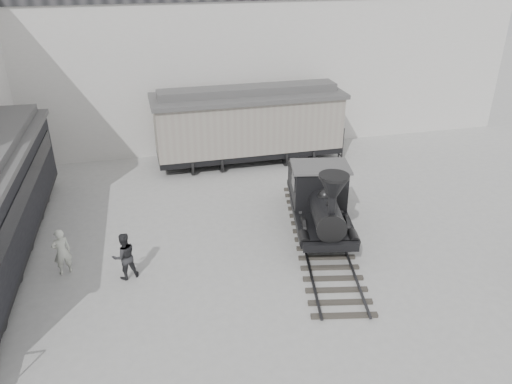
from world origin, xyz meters
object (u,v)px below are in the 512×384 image
object	(u,v)px
locomotive	(320,203)
visitor_a	(62,252)
boxcar	(248,123)
visitor_b	(124,256)

from	to	relation	value
locomotive	visitor_a	size ratio (longest dim) A/B	5.62
boxcar	visitor_a	distance (m)	12.30
locomotive	boxcar	xyz separation A→B (m)	(-1.05, 7.97, 0.88)
locomotive	visitor_b	xyz separation A→B (m)	(-7.67, -1.41, -0.39)
locomotive	visitor_a	xyz separation A→B (m)	(-9.78, -0.61, -0.38)
boxcar	visitor_b	bearing A→B (deg)	-125.40
visitor_b	locomotive	bearing A→B (deg)	174.36
visitor_a	locomotive	bearing A→B (deg)	164.33
visitor_a	boxcar	bearing A→B (deg)	-154.73
locomotive	visitor_a	world-z (taller)	locomotive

